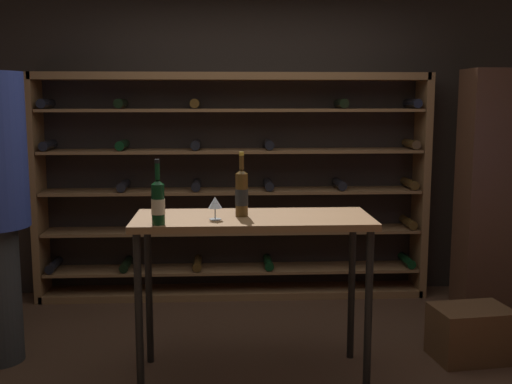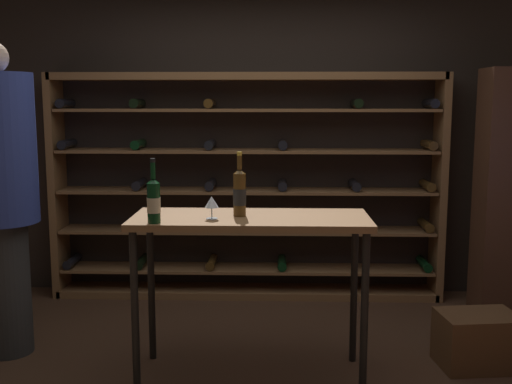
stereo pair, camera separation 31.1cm
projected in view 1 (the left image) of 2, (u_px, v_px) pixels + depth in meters
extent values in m
plane|color=#472D1E|center=(262.00, 380.00, 3.73)|extent=(9.69, 9.69, 0.00)
cube|color=black|center=(249.00, 136.00, 5.35)|extent=(5.08, 0.10, 2.70)
cube|color=brown|center=(38.00, 188.00, 5.11)|extent=(0.06, 0.32, 1.88)
cube|color=brown|center=(421.00, 186.00, 5.28)|extent=(0.06, 0.32, 1.88)
cube|color=brown|center=(232.00, 76.00, 5.06)|extent=(3.21, 0.32, 0.06)
cube|color=brown|center=(233.00, 292.00, 5.33)|extent=(3.21, 0.32, 0.06)
cube|color=brown|center=(233.00, 269.00, 5.30)|extent=(3.13, 0.32, 0.02)
cylinder|color=black|center=(54.00, 265.00, 5.21)|extent=(0.08, 0.30, 0.08)
cylinder|color=black|center=(126.00, 264.00, 5.24)|extent=(0.08, 0.30, 0.08)
cylinder|color=#4C3314|center=(198.00, 263.00, 5.27)|extent=(0.08, 0.30, 0.08)
cylinder|color=black|center=(268.00, 262.00, 5.31)|extent=(0.08, 0.30, 0.08)
cylinder|color=black|center=(407.00, 260.00, 5.37)|extent=(0.08, 0.30, 0.08)
cube|color=brown|center=(233.00, 230.00, 5.25)|extent=(3.13, 0.32, 0.02)
cylinder|color=black|center=(268.00, 224.00, 5.26)|extent=(0.08, 0.30, 0.08)
cylinder|color=black|center=(339.00, 223.00, 5.29)|extent=(0.08, 0.30, 0.08)
cylinder|color=#4C3314|center=(408.00, 222.00, 5.32)|extent=(0.08, 0.30, 0.08)
cube|color=brown|center=(233.00, 191.00, 5.20)|extent=(3.13, 0.32, 0.02)
cylinder|color=black|center=(124.00, 185.00, 5.14)|extent=(0.08, 0.30, 0.08)
cylinder|color=black|center=(196.00, 185.00, 5.17)|extent=(0.08, 0.30, 0.08)
cylinder|color=black|center=(268.00, 184.00, 5.21)|extent=(0.08, 0.30, 0.08)
cylinder|color=black|center=(339.00, 184.00, 5.24)|extent=(0.08, 0.30, 0.08)
cylinder|color=#4C3314|center=(410.00, 183.00, 5.27)|extent=(0.08, 0.30, 0.08)
cube|color=brown|center=(232.00, 151.00, 5.15)|extent=(3.13, 0.32, 0.02)
cylinder|color=black|center=(48.00, 145.00, 5.06)|extent=(0.08, 0.30, 0.08)
cylinder|color=black|center=(122.00, 145.00, 5.09)|extent=(0.08, 0.30, 0.08)
cylinder|color=black|center=(196.00, 145.00, 5.12)|extent=(0.08, 0.30, 0.08)
cylinder|color=black|center=(268.00, 144.00, 5.16)|extent=(0.08, 0.30, 0.08)
cylinder|color=#4C3314|center=(411.00, 144.00, 5.22)|extent=(0.08, 0.30, 0.08)
cube|color=brown|center=(232.00, 110.00, 5.10)|extent=(3.13, 0.32, 0.02)
cylinder|color=black|center=(46.00, 103.00, 5.01)|extent=(0.08, 0.30, 0.08)
cylinder|color=black|center=(121.00, 103.00, 5.04)|extent=(0.08, 0.30, 0.08)
cylinder|color=#4C3314|center=(195.00, 103.00, 5.07)|extent=(0.08, 0.30, 0.08)
cylinder|color=black|center=(341.00, 103.00, 5.14)|extent=(0.08, 0.30, 0.08)
cylinder|color=black|center=(413.00, 103.00, 5.17)|extent=(0.08, 0.30, 0.08)
cube|color=brown|center=(253.00, 220.00, 3.65)|extent=(1.39, 0.57, 0.04)
cylinder|color=black|center=(139.00, 316.00, 3.46)|extent=(0.04, 0.04, 0.95)
cylinder|color=black|center=(368.00, 312.00, 3.52)|extent=(0.04, 0.04, 0.95)
cylinder|color=black|center=(149.00, 290.00, 3.92)|extent=(0.04, 0.04, 0.95)
cylinder|color=black|center=(352.00, 287.00, 3.98)|extent=(0.04, 0.04, 0.95)
cube|color=brown|center=(471.00, 333.00, 4.01)|extent=(0.52, 0.40, 0.34)
cube|color=#4C2D1E|center=(490.00, 191.00, 4.89)|extent=(0.44, 0.36, 1.90)
cylinder|color=#4C3314|center=(242.00, 195.00, 3.63)|extent=(0.07, 0.07, 0.25)
cone|color=#4C3314|center=(242.00, 172.00, 3.61)|extent=(0.07, 0.07, 0.03)
cylinder|color=#4C3314|center=(242.00, 162.00, 3.60)|extent=(0.03, 0.03, 0.08)
cylinder|color=#B7932D|center=(242.00, 154.00, 3.59)|extent=(0.03, 0.03, 0.02)
cylinder|color=black|center=(242.00, 197.00, 3.63)|extent=(0.08, 0.08, 0.10)
cylinder|color=black|center=(158.00, 205.00, 3.38)|extent=(0.07, 0.07, 0.22)
cone|color=black|center=(158.00, 182.00, 3.37)|extent=(0.07, 0.07, 0.03)
cylinder|color=black|center=(157.00, 171.00, 3.36)|extent=(0.03, 0.03, 0.09)
cylinder|color=black|center=(157.00, 161.00, 3.35)|extent=(0.03, 0.03, 0.02)
cylinder|color=#C6B28C|center=(158.00, 207.00, 3.39)|extent=(0.07, 0.07, 0.08)
cylinder|color=silver|center=(215.00, 219.00, 3.54)|extent=(0.07, 0.07, 0.00)
cylinder|color=silver|center=(215.00, 213.00, 3.53)|extent=(0.01, 0.01, 0.06)
cone|color=silver|center=(215.00, 202.00, 3.52)|extent=(0.08, 0.08, 0.06)
cylinder|color=#590A14|center=(215.00, 205.00, 3.53)|extent=(0.04, 0.04, 0.02)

